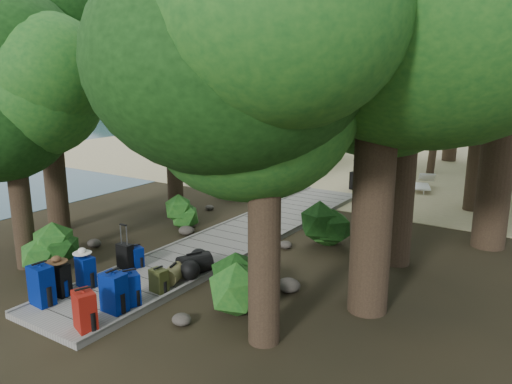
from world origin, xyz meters
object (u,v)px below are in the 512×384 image
Objects in this scene: duffel_right_khaki at (173,274)px; suitcase_on_boardwalk at (125,256)px; backpack_right_d at (159,279)px; lone_suitcase_on_sand at (356,181)px; duffel_right_black at (195,264)px; backpack_left_a at (41,283)px; backpack_left_b at (59,278)px; backpack_left_c at (86,270)px; backpack_right_c at (130,286)px; backpack_left_d at (136,255)px; backpack_right_a at (85,308)px; sun_lounger at (421,183)px; backpack_right_b at (114,290)px; kayak at (287,167)px.

suitcase_on_boardwalk is (-1.39, -0.02, 0.10)m from duffel_right_khaki.
backpack_right_d is 10.86m from lone_suitcase_on_sand.
duffel_right_black is 1.25× the size of suitcase_on_boardwalk.
backpack_left_a reaches higher than duffel_right_black.
backpack_left_b is at bearing -99.58° from duffel_right_black.
lone_suitcase_on_sand is (1.12, 11.48, -0.12)m from backpack_left_c.
backpack_left_d is at bearing 159.97° from backpack_right_c.
backpack_left_c reaches higher than duffel_right_khaki.
suitcase_on_boardwalk is (0.04, 1.64, -0.07)m from backpack_left_b.
sun_lounger is at bearing 102.43° from backpack_right_a.
backpack_right_a reaches higher than duffel_right_khaki.
backpack_left_b reaches higher than lone_suitcase_on_sand.
backpack_right_b is 2.05m from suitcase_on_boardwalk.
kayak is (-4.30, 12.33, -0.12)m from duffel_right_khaki.
backpack_right_b is at bearing 117.85° from backpack_right_a.
backpack_right_d reaches higher than backpack_left_d.
backpack_left_b is 0.87× the size of backpack_right_b.
duffel_right_khaki is (1.30, -0.21, -0.07)m from backpack_left_d.
backpack_left_a is at bearing -86.56° from backpack_left_b.
backpack_left_c is at bearing 92.38° from backpack_left_a.
backpack_right_c is 1.33× the size of backpack_right_d.
backpack_right_c reaches higher than backpack_right_d.
lone_suitcase_on_sand is at bearing 88.82° from backpack_left_a.
backpack_left_a is 0.46× the size of sun_lounger.
backpack_right_a reaches higher than suitcase_on_boardwalk.
backpack_right_c is at bearing -91.90° from kayak.
backpack_right_d is (1.43, 1.60, -0.16)m from backpack_left_a.
lone_suitcase_on_sand reaches higher than backpack_right_d.
backpack_left_d is (0.04, 1.33, -0.10)m from backpack_left_c.
backpack_right_a is at bearing -105.08° from duffel_right_khaki.
lone_suitcase_on_sand is (-0.28, 10.85, -0.02)m from backpack_right_d.
lone_suitcase_on_sand is 0.37× the size of sun_lounger.
backpack_right_d is 13.54m from kayak.
backpack_left_a reaches higher than backpack_right_d.
sun_lounger is at bearing 104.53° from duffel_right_black.
duffel_right_black is at bearing 60.99° from backpack_left_c.
lone_suitcase_on_sand is 4.53m from kayak.
kayak is at bearing 114.23° from backpack_right_d.
backpack_left_d is at bearing 80.27° from backpack_left_b.
backpack_left_d is 1.90m from backpack_right_c.
backpack_left_a is 1.25× the size of lone_suitcase_on_sand.
backpack_left_d is at bearing -140.48° from duffel_right_black.
lone_suitcase_on_sand is at bearing 115.88° from duffel_right_black.
backpack_left_b is 1.64m from suitcase_on_boardwalk.
duffel_right_khaki is at bearing 9.49° from backpack_left_d.
backpack_left_c reaches higher than backpack_right_c.
backpack_right_a is 1.32× the size of suitcase_on_boardwalk.
backpack_right_b reaches higher than kayak.
backpack_left_b reaches higher than backpack_right_d.
backpack_left_b is 12.09m from lone_suitcase_on_sand.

